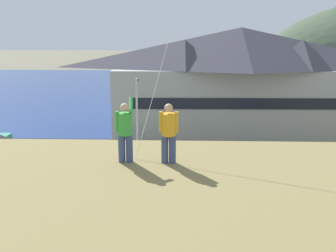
{
  "coord_description": "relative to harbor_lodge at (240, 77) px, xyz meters",
  "views": [
    {
      "loc": [
        1.13,
        -18.42,
        10.01
      ],
      "look_at": [
        0.15,
        9.0,
        3.56
      ],
      "focal_mm": 40.06,
      "sensor_mm": 36.0,
      "label": 1
    }
  ],
  "objects": [
    {
      "name": "harbor_lodge",
      "position": [
        0.0,
        0.0,
        0.0
      ],
      "size": [
        28.31,
        10.77,
        11.13
      ],
      "color": "#999E99",
      "rests_on": "ground"
    },
    {
      "name": "parking_lot_pad",
      "position": [
        -7.42,
        -17.35,
        -5.85
      ],
      "size": [
        40.0,
        20.0,
        0.1
      ],
      "primitive_type": "cube",
      "color": "gray",
      "rests_on": "ground"
    },
    {
      "name": "moored_boat_inner_slip",
      "position": [
        -12.93,
        15.98,
        -5.18
      ],
      "size": [
        2.79,
        7.88,
        2.16
      ],
      "color": "silver",
      "rests_on": "ground"
    },
    {
      "name": "storage_shed_waterside",
      "position": [
        -6.19,
        -1.16,
        -3.64
      ],
      "size": [
        5.7,
        5.01,
        4.36
      ],
      "color": "beige",
      "rests_on": "ground"
    },
    {
      "name": "parked_car_mid_row_center",
      "position": [
        -8.93,
        -15.63,
        -4.83
      ],
      "size": [
        4.23,
        2.12,
        1.82
      ],
      "color": "#9EA3A8",
      "rests_on": "parking_lot_pad"
    },
    {
      "name": "parking_light_pole",
      "position": [
        -9.79,
        -11.79,
        -1.85
      ],
      "size": [
        0.24,
        0.78,
        6.83
      ],
      "color": "#ADADB2",
      "rests_on": "parking_lot_pad"
    },
    {
      "name": "person_kite_flyer",
      "position": [
        -7.9,
        -30.4,
        1.53
      ],
      "size": [
        0.52,
        0.68,
        1.86
      ],
      "color": "#384770",
      "rests_on": "grassy_hill_foreground"
    },
    {
      "name": "parked_car_mid_row_far",
      "position": [
        -14.57,
        -22.83,
        -4.83
      ],
      "size": [
        4.33,
        2.31,
        1.82
      ],
      "color": "black",
      "rests_on": "parking_lot_pad"
    },
    {
      "name": "moored_boat_wharfside",
      "position": [
        -12.71,
        11.83,
        -5.18
      ],
      "size": [
        2.47,
        6.73,
        2.16
      ],
      "color": "silver",
      "rests_on": "ground"
    },
    {
      "name": "parked_car_back_row_left",
      "position": [
        -8.34,
        -21.63,
        -4.83
      ],
      "size": [
        4.32,
        2.3,
        1.82
      ],
      "color": "#9EA3A8",
      "rests_on": "parking_lot_pad"
    },
    {
      "name": "bay_water",
      "position": [
        -7.42,
        37.65,
        -5.88
      ],
      "size": [
        360.0,
        84.0,
        0.03
      ],
      "primitive_type": "cube",
      "color": "navy",
      "rests_on": "ground"
    },
    {
      "name": "ground_plane",
      "position": [
        -7.42,
        -22.35,
        -5.9
      ],
      "size": [
        600.0,
        600.0,
        0.0
      ],
      "primitive_type": "plane",
      "color": "#66604C"
    },
    {
      "name": "wharf_dock",
      "position": [
        -9.32,
        12.8,
        -5.55
      ],
      "size": [
        3.2,
        14.07,
        0.7
      ],
      "color": "#70604C",
      "rests_on": "ground"
    },
    {
      "name": "moored_boat_outer_mooring",
      "position": [
        -5.88,
        9.5,
        -5.18
      ],
      "size": [
        2.38,
        6.94,
        2.16
      ],
      "color": "#23564C",
      "rests_on": "ground"
    },
    {
      "name": "person_companion",
      "position": [
        -6.65,
        -30.43,
        1.52
      ],
      "size": [
        0.55,
        0.4,
        1.74
      ],
      "color": "#384770",
      "rests_on": "grassy_hill_foreground"
    },
    {
      "name": "parked_car_front_row_red",
      "position": [
        0.56,
        -15.32,
        -4.83
      ],
      "size": [
        4.32,
        2.29,
        1.82
      ],
      "color": "#9EA3A8",
      "rests_on": "parking_lot_pad"
    }
  ]
}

